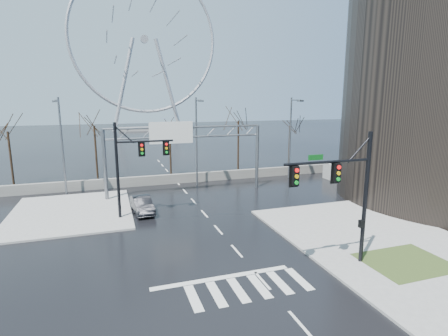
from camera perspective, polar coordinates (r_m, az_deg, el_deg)
name	(u,v)px	position (r m, az deg, el deg)	size (l,w,h in m)	color
ground	(237,251)	(23.55, 2.10, -13.39)	(260.00, 260.00, 0.00)	black
sidewalk_right_ext	(345,223)	(29.81, 19.18, -8.49)	(12.00, 10.00, 0.15)	gray
sidewalk_far	(71,212)	(33.64, -23.64, -6.58)	(10.00, 12.00, 0.15)	gray
grass_strip	(406,262)	(24.36, 27.55, -13.44)	(5.00, 4.00, 0.02)	#303B18
barrier_wall	(178,179)	(41.78, -7.58, -1.71)	(52.00, 0.50, 1.10)	slate
signal_mast_near	(347,187)	(21.02, 19.46, -2.99)	(5.52, 0.41, 8.00)	black
signal_mast_far	(131,161)	(29.46, -14.89, 1.11)	(4.72, 0.41, 8.00)	black
sign_gantry	(182,145)	(36.02, -6.82, 3.74)	(16.36, 0.40, 7.60)	slate
streetlight_left	(61,139)	(38.64, -25.04, 4.33)	(0.50, 2.55, 10.00)	slate
streetlight_mid	(197,135)	(39.57, -4.41, 5.47)	(0.50, 2.55, 10.00)	slate
streetlight_right	(292,131)	(44.05, 10.98, 5.88)	(0.50, 2.55, 10.00)	slate
tree_far_left	(8,138)	(45.44, -31.75, 4.18)	(3.50, 3.50, 7.00)	black
tree_left	(95,132)	(43.72, -20.38, 5.47)	(3.75, 3.75, 7.50)	black
tree_center	(170,136)	(45.41, -8.83, 5.19)	(3.25, 3.25, 6.50)	black
tree_right	(238,127)	(46.72, 2.36, 6.77)	(3.90, 3.90, 7.80)	black
tree_far_right	(290,131)	(50.62, 10.69, 6.01)	(3.40, 3.40, 6.80)	black
ferris_wheel	(145,45)	(116.87, -12.84, 18.92)	(45.00, 6.00, 50.91)	gray
car	(142,205)	(31.55, -13.21, -5.85)	(1.51, 4.33, 1.43)	black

